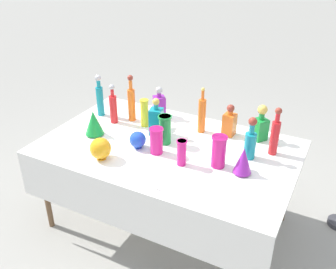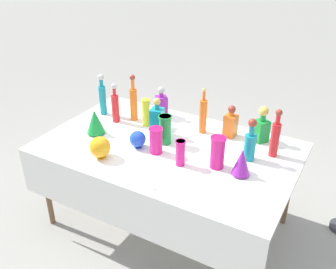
# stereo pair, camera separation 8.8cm
# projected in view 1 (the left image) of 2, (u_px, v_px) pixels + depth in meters

# --- Properties ---
(ground_plane) EXTENTS (40.00, 40.00, 0.00)m
(ground_plane) POSITION_uv_depth(u_px,v_px,m) (168.00, 222.00, 3.22)
(ground_plane) COLOR gray
(display_table) EXTENTS (1.92, 1.19, 0.76)m
(display_table) POSITION_uv_depth(u_px,v_px,m) (165.00, 155.00, 2.85)
(display_table) COLOR white
(display_table) RESTS_ON ground
(tall_bottle_0) EXTENTS (0.06, 0.06, 0.37)m
(tall_bottle_0) POSITION_uv_depth(u_px,v_px,m) (100.00, 97.00, 3.26)
(tall_bottle_0) COLOR teal
(tall_bottle_0) RESTS_ON display_table
(tall_bottle_1) EXTENTS (0.06, 0.06, 0.34)m
(tall_bottle_1) POSITION_uv_depth(u_px,v_px,m) (113.00, 107.00, 3.14)
(tall_bottle_1) COLOR red
(tall_bottle_1) RESTS_ON display_table
(tall_bottle_2) EXTENTS (0.06, 0.06, 0.37)m
(tall_bottle_2) POSITION_uv_depth(u_px,v_px,m) (275.00, 134.00, 2.68)
(tall_bottle_2) COLOR red
(tall_bottle_2) RESTS_ON display_table
(tall_bottle_3) EXTENTS (0.06, 0.06, 0.41)m
(tall_bottle_3) POSITION_uv_depth(u_px,v_px,m) (131.00, 102.00, 3.17)
(tall_bottle_3) COLOR orange
(tall_bottle_3) RESTS_ON display_table
(tall_bottle_4) EXTENTS (0.06, 0.06, 0.38)m
(tall_bottle_4) POSITION_uv_depth(u_px,v_px,m) (202.00, 115.00, 2.99)
(tall_bottle_4) COLOR orange
(tall_bottle_4) RESTS_ON display_table
(tall_bottle_5) EXTENTS (0.08, 0.08, 0.32)m
(tall_bottle_5) POSITION_uv_depth(u_px,v_px,m) (250.00, 142.00, 2.64)
(tall_bottle_5) COLOR teal
(tall_bottle_5) RESTS_ON display_table
(square_decanter_0) EXTENTS (0.12, 0.12, 0.31)m
(square_decanter_0) POSITION_uv_depth(u_px,v_px,m) (156.00, 120.00, 2.97)
(square_decanter_0) COLOR teal
(square_decanter_0) RESTS_ON display_table
(square_decanter_1) EXTENTS (0.10, 0.10, 0.26)m
(square_decanter_1) POSITION_uv_depth(u_px,v_px,m) (229.00, 122.00, 2.96)
(square_decanter_1) COLOR orange
(square_decanter_1) RESTS_ON display_table
(square_decanter_2) EXTENTS (0.14, 0.14, 0.28)m
(square_decanter_2) POSITION_uv_depth(u_px,v_px,m) (159.00, 105.00, 3.26)
(square_decanter_2) COLOR purple
(square_decanter_2) RESTS_ON display_table
(square_decanter_3) EXTENTS (0.13, 0.13, 0.29)m
(square_decanter_3) POSITION_uv_depth(u_px,v_px,m) (261.00, 125.00, 2.89)
(square_decanter_3) COLOR #198C38
(square_decanter_3) RESTS_ON display_table
(slender_vase_0) EXTENTS (0.11, 0.11, 0.23)m
(slender_vase_0) POSITION_uv_depth(u_px,v_px,m) (219.00, 151.00, 2.55)
(slender_vase_0) COLOR #C61972
(slender_vase_0) RESTS_ON display_table
(slender_vase_1) EXTENTS (0.07, 0.07, 0.19)m
(slender_vase_1) POSITION_uv_depth(u_px,v_px,m) (182.00, 152.00, 2.58)
(slender_vase_1) COLOR #C61972
(slender_vase_1) RESTS_ON display_table
(slender_vase_2) EXTENTS (0.07, 0.07, 0.24)m
(slender_vase_2) POSITION_uv_depth(u_px,v_px,m) (145.00, 112.00, 3.09)
(slender_vase_2) COLOR yellow
(slender_vase_2) RESTS_ON display_table
(slender_vase_3) EXTENTS (0.11, 0.11, 0.23)m
(slender_vase_3) POSITION_uv_depth(u_px,v_px,m) (165.00, 129.00, 2.84)
(slender_vase_3) COLOR #198C38
(slender_vase_3) RESTS_ON display_table
(slender_vase_4) EXTENTS (0.10, 0.10, 0.20)m
(slender_vase_4) POSITION_uv_depth(u_px,v_px,m) (156.00, 140.00, 2.72)
(slender_vase_4) COLOR #C61972
(slender_vase_4) RESTS_ON display_table
(fluted_vase_0) EXTENTS (0.15, 0.15, 0.21)m
(fluted_vase_0) POSITION_uv_depth(u_px,v_px,m) (94.00, 123.00, 2.96)
(fluted_vase_0) COLOR #198C38
(fluted_vase_0) RESTS_ON display_table
(fluted_vase_1) EXTENTS (0.12, 0.12, 0.20)m
(fluted_vase_1) POSITION_uv_depth(u_px,v_px,m) (243.00, 160.00, 2.48)
(fluted_vase_1) COLOR purple
(fluted_vase_1) RESTS_ON display_table
(round_bowl_0) EXTENTS (0.15, 0.15, 0.16)m
(round_bowl_0) POSITION_uv_depth(u_px,v_px,m) (100.00, 148.00, 2.66)
(round_bowl_0) COLOR orange
(round_bowl_0) RESTS_ON display_table
(round_bowl_1) EXTENTS (0.12, 0.12, 0.13)m
(round_bowl_1) POSITION_uv_depth(u_px,v_px,m) (138.00, 140.00, 2.80)
(round_bowl_1) COLOR blue
(round_bowl_1) RESTS_ON display_table
(price_tag_left) EXTENTS (0.04, 0.02, 0.05)m
(price_tag_left) POSITION_uv_depth(u_px,v_px,m) (154.00, 186.00, 2.36)
(price_tag_left) COLOR white
(price_tag_left) RESTS_ON display_table
(cardboard_box_behind_left) EXTENTS (0.54, 0.45, 0.34)m
(cardboard_box_behind_left) POSITION_uv_depth(u_px,v_px,m) (230.00, 149.00, 4.05)
(cardboard_box_behind_left) COLOR tan
(cardboard_box_behind_left) RESTS_ON ground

